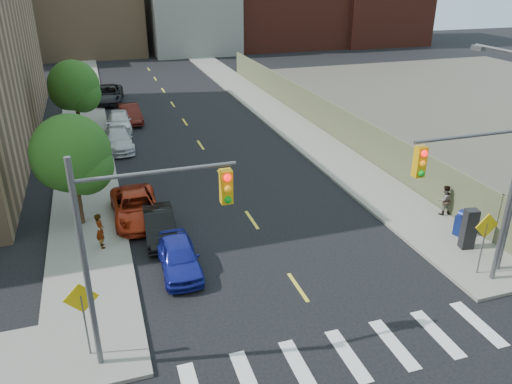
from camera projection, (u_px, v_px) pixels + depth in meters
sidewalk_nw at (83, 101)px, 46.37m from camera, size 3.50×73.00×0.15m
sidewalk_ne at (243, 90)px, 50.73m from camera, size 3.50×73.00×0.15m
fence_north at (315, 110)px, 39.06m from camera, size 0.12×44.00×2.50m
gravel_lot at (486, 101)px, 46.48m from camera, size 36.00×42.00×0.06m
bg_bldg_center at (189, 15)px, 73.47m from camera, size 12.00×16.00×10.00m
signal_nw at (136, 232)px, 14.26m from camera, size 4.59×0.30×7.00m
signal_ne at (481, 182)px, 17.63m from camera, size 4.59×0.30×7.00m
warn_sign_nw at (82, 306)px, 15.23m from camera, size 1.06×0.06×2.83m
warn_sign_ne at (485, 233)px, 19.45m from camera, size 1.06×0.06×2.83m
warn_sign_midwest at (81, 159)px, 26.93m from camera, size 1.06×0.06×2.83m
tree_west_near at (72, 158)px, 22.83m from camera, size 3.66×3.64×5.52m
tree_west_far at (74, 89)px, 35.83m from camera, size 3.66×3.64×5.52m
parked_car_blue at (179, 257)px, 20.37m from camera, size 1.61×3.89×1.32m
parked_car_black at (160, 225)px, 22.89m from camera, size 1.56×3.94×1.28m
parked_car_red at (136, 207)px, 24.55m from camera, size 2.32×4.87×1.34m
parked_car_silver at (118, 139)px, 34.16m from camera, size 1.92×4.71×1.37m
parked_car_white at (119, 121)px, 38.10m from camera, size 1.98×4.44×1.49m
parked_car_maroon at (130, 114)px, 39.98m from camera, size 1.84×4.46×1.44m
parked_car_grey at (108, 94)px, 45.90m from camera, size 3.09×5.75×1.53m
mailbox at (461, 223)px, 22.87m from camera, size 0.61×0.54×1.25m
payphone at (469, 229)px, 21.65m from camera, size 0.63×0.55×1.85m
pedestrian_west at (100, 231)px, 21.74m from camera, size 0.50×0.66×1.63m
pedestrian_east at (444, 200)px, 24.70m from camera, size 0.77×0.62×1.54m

